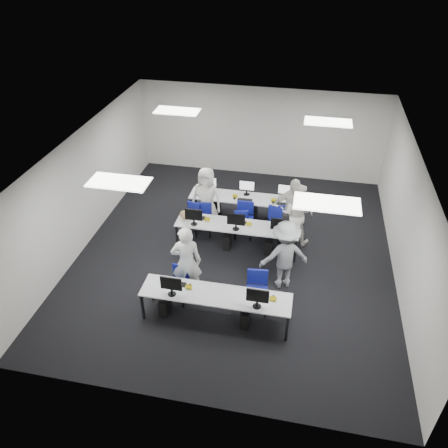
% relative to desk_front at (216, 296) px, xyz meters
% --- Properties ---
extents(room, '(9.00, 9.02, 3.00)m').
position_rel_desk_front_xyz_m(room, '(0.00, 2.40, 0.82)').
color(room, black).
rests_on(room, ground).
extents(ceiling_panels, '(5.20, 4.60, 0.02)m').
position_rel_desk_front_xyz_m(ceiling_panels, '(0.00, 2.40, 2.30)').
color(ceiling_panels, white).
rests_on(ceiling_panels, room).
extents(desk_front, '(3.20, 0.70, 0.73)m').
position_rel_desk_front_xyz_m(desk_front, '(0.00, 0.00, 0.00)').
color(desk_front, '#B4B6B9').
rests_on(desk_front, ground).
extents(desk_mid, '(3.20, 0.70, 0.73)m').
position_rel_desk_front_xyz_m(desk_mid, '(0.00, 2.60, 0.00)').
color(desk_mid, '#B4B6B9').
rests_on(desk_mid, ground).
extents(desk_back, '(3.20, 0.70, 0.73)m').
position_rel_desk_front_xyz_m(desk_back, '(0.00, 4.00, 0.00)').
color(desk_back, '#B4B6B9').
rests_on(desk_back, ground).
extents(equipment_front, '(2.51, 0.41, 1.19)m').
position_rel_desk_front_xyz_m(equipment_front, '(-0.19, -0.02, -0.32)').
color(equipment_front, '#0C5AA2').
rests_on(equipment_front, desk_front).
extents(equipment_mid, '(2.91, 0.41, 1.19)m').
position_rel_desk_front_xyz_m(equipment_mid, '(-0.19, 2.58, -0.32)').
color(equipment_mid, white).
rests_on(equipment_mid, desk_mid).
extents(equipment_back, '(2.91, 0.41, 1.19)m').
position_rel_desk_front_xyz_m(equipment_back, '(0.19, 4.02, -0.32)').
color(equipment_back, white).
rests_on(equipment_back, desk_back).
extents(chair_0, '(0.48, 0.51, 0.86)m').
position_rel_desk_front_xyz_m(chair_0, '(-0.96, 0.44, -0.41)').
color(chair_0, navy).
rests_on(chair_0, ground).
extents(chair_1, '(0.52, 0.56, 0.97)m').
position_rel_desk_front_xyz_m(chair_1, '(0.81, 0.48, -0.37)').
color(chair_1, navy).
rests_on(chair_1, ground).
extents(chair_2, '(0.48, 0.52, 0.88)m').
position_rel_desk_front_xyz_m(chair_2, '(-1.02, 3.08, -0.40)').
color(chair_2, navy).
rests_on(chair_2, ground).
extents(chair_3, '(0.48, 0.52, 0.97)m').
position_rel_desk_front_xyz_m(chair_3, '(0.09, 3.22, -0.38)').
color(chair_3, navy).
rests_on(chair_3, ground).
extents(chair_4, '(0.57, 0.60, 0.94)m').
position_rel_desk_front_xyz_m(chair_4, '(1.23, 3.27, -0.38)').
color(chair_4, navy).
rests_on(chair_4, ground).
extents(chair_5, '(0.53, 0.56, 0.86)m').
position_rel_desk_front_xyz_m(chair_5, '(-1.27, 3.42, -0.41)').
color(chair_5, navy).
rests_on(chair_5, ground).
extents(chair_6, '(0.48, 0.51, 0.82)m').
position_rel_desk_front_xyz_m(chair_6, '(-0.02, 3.33, -0.42)').
color(chair_6, navy).
rests_on(chair_6, ground).
extents(chair_7, '(0.63, 0.66, 0.99)m').
position_rel_desk_front_xyz_m(chair_7, '(1.01, 3.46, -0.37)').
color(chair_7, navy).
rests_on(chair_7, ground).
extents(handbag, '(0.32, 0.20, 0.26)m').
position_rel_desk_front_xyz_m(handbag, '(-1.38, 2.61, 0.18)').
color(handbag, '#AC7D59').
rests_on(handbag, desk_mid).
extents(student_0, '(0.77, 0.60, 1.85)m').
position_rel_desk_front_xyz_m(student_0, '(-0.81, 0.68, 0.25)').
color(student_0, white).
rests_on(student_0, ground).
extents(student_1, '(0.93, 0.77, 1.74)m').
position_rel_desk_front_xyz_m(student_1, '(1.45, 3.22, 0.19)').
color(student_1, white).
rests_on(student_1, ground).
extents(student_2, '(0.94, 0.68, 1.78)m').
position_rel_desk_front_xyz_m(student_2, '(-1.03, 3.53, 0.21)').
color(student_2, white).
rests_on(student_2, ground).
extents(student_3, '(1.12, 0.54, 1.85)m').
position_rel_desk_front_xyz_m(student_3, '(1.34, 3.30, 0.24)').
color(student_3, white).
rests_on(student_3, ground).
extents(photographer, '(1.30, 1.02, 1.77)m').
position_rel_desk_front_xyz_m(photographer, '(1.31, 1.40, 0.21)').
color(photographer, slate).
rests_on(photographer, ground).
extents(dslr_camera, '(0.20, 0.22, 0.10)m').
position_rel_desk_front_xyz_m(dslr_camera, '(1.25, 1.57, 1.15)').
color(dslr_camera, black).
rests_on(dslr_camera, photographer).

